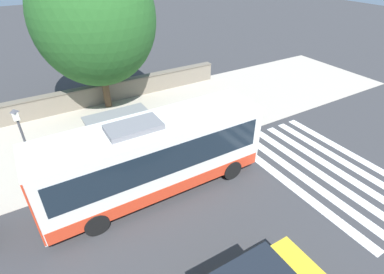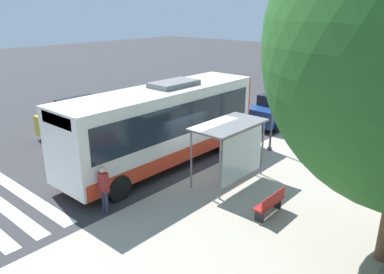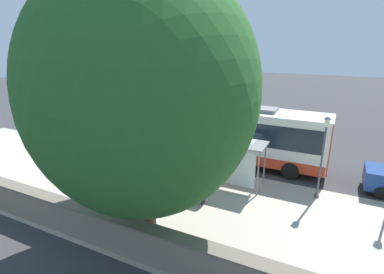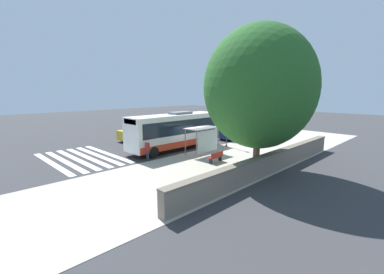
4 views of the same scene
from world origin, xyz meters
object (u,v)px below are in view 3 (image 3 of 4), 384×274
at_px(bus, 245,134).
at_px(bus_shelter, 234,150).
at_px(pedestrian, 172,144).
at_px(street_lamp_far, 323,151).
at_px(parked_car_far_lane, 268,123).
at_px(bench, 192,193).
at_px(shade_tree, 143,91).

height_order(bus, bus_shelter, bus).
bearing_deg(pedestrian, street_lamp_far, -97.66).
distance_m(bus_shelter, parked_car_far_lane, 10.27).
xyz_separation_m(bench, street_lamp_far, (3.19, -5.50, 2.04)).
bearing_deg(parked_car_far_lane, street_lamp_far, -154.02).
bearing_deg(bus_shelter, bus, 7.20).
bearing_deg(parked_car_far_lane, bench, 176.25).
relative_size(pedestrian, parked_car_far_lane, 0.39).
height_order(bench, parked_car_far_lane, parked_car_far_lane).
xyz_separation_m(bus_shelter, bench, (-2.55, 1.24, -1.60)).
xyz_separation_m(bus_shelter, pedestrian, (1.86, 4.87, -1.04)).
distance_m(bus_shelter, shade_tree, 7.45).
distance_m(bus, parked_car_far_lane, 6.83).
height_order(bus, shade_tree, shade_tree).
xyz_separation_m(bus, bench, (-5.99, 0.81, -1.46)).
bearing_deg(bench, parked_car_far_lane, -3.75).
distance_m(bench, shade_tree, 6.64).
xyz_separation_m(pedestrian, street_lamp_far, (-1.23, -9.12, 1.47)).
distance_m(bus, street_lamp_far, 5.50).
relative_size(bus, bus_shelter, 3.10).
distance_m(shade_tree, parked_car_far_lane, 17.19).
bearing_deg(bus, bus_shelter, -172.80).
bearing_deg(bus, pedestrian, 109.61).
height_order(bus_shelter, bench, bus_shelter).
height_order(bus_shelter, pedestrian, bus_shelter).
bearing_deg(bus_shelter, bench, 153.99).
relative_size(bus, street_lamp_far, 2.38).
height_order(pedestrian, bench, pedestrian).
bearing_deg(bus_shelter, shade_tree, 169.15).
relative_size(bench, street_lamp_far, 0.35).
height_order(bus, pedestrian, bus).
bearing_deg(street_lamp_far, shade_tree, 141.53).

